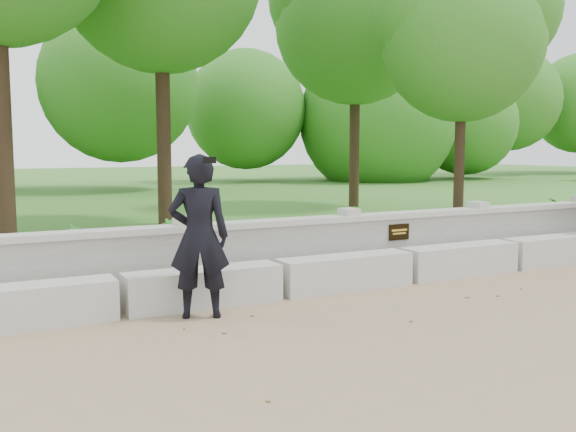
% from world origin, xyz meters
% --- Properties ---
extents(ground, '(80.00, 80.00, 0.00)m').
position_xyz_m(ground, '(0.00, 0.00, 0.00)').
color(ground, '#93775A').
rests_on(ground, ground).
extents(lawn, '(40.00, 22.00, 0.25)m').
position_xyz_m(lawn, '(0.00, 14.00, 0.12)').
color(lawn, '#31641D').
rests_on(lawn, ground).
extents(concrete_bench, '(11.90, 0.45, 0.45)m').
position_xyz_m(concrete_bench, '(0.00, 1.90, 0.22)').
color(concrete_bench, beige).
rests_on(concrete_bench, ground).
extents(parapet_wall, '(12.50, 0.35, 0.90)m').
position_xyz_m(parapet_wall, '(0.00, 2.60, 0.46)').
color(parapet_wall, beige).
rests_on(parapet_wall, ground).
extents(man_main, '(0.77, 0.72, 1.82)m').
position_xyz_m(man_main, '(-3.21, 1.44, 0.91)').
color(man_main, black).
rests_on(man_main, ground).
extents(tree_near_right, '(3.20, 3.20, 5.57)m').
position_xyz_m(tree_near_right, '(3.52, 4.74, 4.21)').
color(tree_near_right, '#382619').
rests_on(tree_near_right, lawn).
extents(tree_right, '(4.36, 4.36, 7.44)m').
position_xyz_m(tree_right, '(4.09, 9.48, 5.49)').
color(tree_right, '#382619').
rests_on(tree_right, lawn).
extents(shrub_a, '(0.34, 0.37, 0.58)m').
position_xyz_m(shrub_a, '(-4.10, 4.07, 0.54)').
color(shrub_a, '#2E862D').
rests_on(shrub_a, lawn).
extents(shrub_b, '(0.42, 0.42, 0.60)m').
position_xyz_m(shrub_b, '(0.57, 4.07, 0.55)').
color(shrub_b, '#2E862D').
rests_on(shrub_b, lawn).
extents(shrub_c, '(0.71, 0.73, 0.62)m').
position_xyz_m(shrub_c, '(5.15, 3.59, 0.56)').
color(shrub_c, '#2E862D').
rests_on(shrub_c, lawn).
extents(shrub_d, '(0.44, 0.45, 0.60)m').
position_xyz_m(shrub_d, '(-2.83, 3.85, 0.55)').
color(shrub_d, '#2E862D').
rests_on(shrub_d, lawn).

